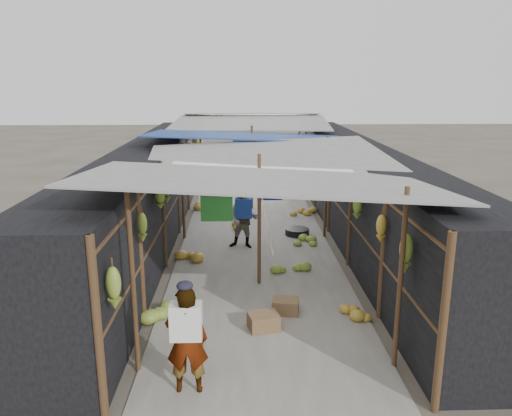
{
  "coord_description": "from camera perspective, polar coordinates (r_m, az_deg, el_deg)",
  "views": [
    {
      "loc": [
        -0.35,
        -6.23,
        3.93
      ],
      "look_at": [
        -0.02,
        4.21,
        1.25
      ],
      "focal_mm": 35.0,
      "sensor_mm": 36.0,
      "label": 1
    }
  ],
  "objects": [
    {
      "name": "hanging_bananas",
      "position": [
        12.45,
        -0.03,
        3.87
      ],
      "size": [
        3.94,
        14.4,
        0.78
      ],
      "color": "olive",
      "rests_on": "ground"
    },
    {
      "name": "stall_left",
      "position": [
        13.24,
        -11.99,
        1.95
      ],
      "size": [
        1.4,
        15.0,
        2.3
      ],
      "primitive_type": "cube",
      "color": "black",
      "rests_on": "ground"
    },
    {
      "name": "floor_bananas",
      "position": [
        12.93,
        0.84,
        -2.59
      ],
      "size": [
        3.94,
        9.87,
        0.36
      ],
      "color": "olive",
      "rests_on": "ground"
    },
    {
      "name": "stall_right",
      "position": [
        13.38,
        11.43,
        2.11
      ],
      "size": [
        1.4,
        15.0,
        2.3
      ],
      "primitive_type": "cube",
      "color": "black",
      "rests_on": "ground"
    },
    {
      "name": "crate_back",
      "position": [
        18.92,
        -0.76,
        2.87
      ],
      "size": [
        0.58,
        0.54,
        0.3
      ],
      "primitive_type": "cube",
      "rotation": [
        0.0,
        0.0,
        -0.38
      ],
      "color": "olive",
      "rests_on": "ground"
    },
    {
      "name": "market_canopy",
      "position": [
        13.16,
        -0.14,
        7.74
      ],
      "size": [
        5.62,
        15.2,
        2.77
      ],
      "color": "brown",
      "rests_on": "ground"
    },
    {
      "name": "aisle_slab",
      "position": [
        13.32,
        -0.21,
        -2.72
      ],
      "size": [
        3.6,
        16.0,
        0.02
      ],
      "primitive_type": "cube",
      "color": "#9E998E",
      "rests_on": "ground"
    },
    {
      "name": "crate_mid",
      "position": [
        8.8,
        3.4,
        -11.16
      ],
      "size": [
        0.5,
        0.43,
        0.27
      ],
      "primitive_type": "cube",
      "rotation": [
        0.0,
        0.0,
        -0.17
      ],
      "color": "olive",
      "rests_on": "ground"
    },
    {
      "name": "black_basin",
      "position": [
        13.05,
        4.72,
        -2.76
      ],
      "size": [
        0.62,
        0.62,
        0.19
      ],
      "primitive_type": "cylinder",
      "color": "black",
      "rests_on": "ground"
    },
    {
      "name": "vendor_seated",
      "position": [
        17.21,
        3.9,
        2.85
      ],
      "size": [
        0.65,
        0.74,
        1.0
      ],
      "primitive_type": "imported",
      "rotation": [
        0.0,
        0.0,
        -1.02
      ],
      "color": "#534F48",
      "rests_on": "ground"
    },
    {
      "name": "vendor_elderly",
      "position": [
        6.59,
        -7.91,
        -14.74
      ],
      "size": [
        0.54,
        0.36,
        1.47
      ],
      "primitive_type": "imported",
      "rotation": [
        0.0,
        0.0,
        3.16
      ],
      "color": "white",
      "rests_on": "ground"
    },
    {
      "name": "ground",
      "position": [
        7.37,
        1.28,
        -17.83
      ],
      "size": [
        80.0,
        80.0,
        0.0
      ],
      "primitive_type": "plane",
      "color": "#6B6356",
      "rests_on": "ground"
    },
    {
      "name": "shopper_blue",
      "position": [
        11.87,
        -1.44,
        -1.24
      ],
      "size": [
        0.82,
        0.7,
        1.46
      ],
      "primitive_type": "imported",
      "rotation": [
        0.0,
        0.0,
        -0.23
      ],
      "color": "navy",
      "rests_on": "ground"
    },
    {
      "name": "crate_near",
      "position": [
        8.26,
        0.87,
        -12.89
      ],
      "size": [
        0.54,
        0.47,
        0.28
      ],
      "primitive_type": "cube",
      "rotation": [
        0.0,
        0.0,
        0.23
      ],
      "color": "olive",
      "rests_on": "ground"
    }
  ]
}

